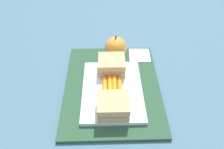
{
  "coord_description": "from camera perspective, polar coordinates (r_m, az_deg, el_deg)",
  "views": [
    {
      "loc": [
        -0.44,
        0.01,
        0.49
      ],
      "look_at": [
        0.01,
        0.0,
        0.04
      ],
      "focal_mm": 34.98,
      "sensor_mm": 36.0,
      "label": 1
    }
  ],
  "objects": [
    {
      "name": "lunchbag_mat",
      "position": [
        0.65,
        0.03,
        -3.09
      ],
      "size": [
        0.36,
        0.28,
        0.01
      ],
      "primitive_type": "cube",
      "color": "#284C33",
      "rests_on": "ground_plane"
    },
    {
      "name": "food_tray",
      "position": [
        0.63,
        0.09,
        -4.09
      ],
      "size": [
        0.23,
        0.17,
        0.01
      ],
      "primitive_type": "cube",
      "color": "white",
      "rests_on": "lunchbag_mat"
    },
    {
      "name": "paper_napkin",
      "position": [
        0.75,
        7.21,
        4.97
      ],
      "size": [
        0.07,
        0.07,
        0.0
      ],
      "primitive_type": "cube",
      "rotation": [
        0.0,
        0.0,
        -0.04
      ],
      "color": "white",
      "rests_on": "lunchbag_mat"
    },
    {
      "name": "sandwich_half_left",
      "position": [
        0.56,
        0.31,
        -8.17
      ],
      "size": [
        0.07,
        0.08,
        0.04
      ],
      "color": "tan",
      "rests_on": "food_tray"
    },
    {
      "name": "ground_plane",
      "position": [
        0.66,
        0.03,
        -3.39
      ],
      "size": [
        2.4,
        2.4,
        0.0
      ],
      "primitive_type": "plane",
      "color": "#42667A"
    },
    {
      "name": "sandwich_half_right",
      "position": [
        0.66,
        -0.09,
        2.56
      ],
      "size": [
        0.07,
        0.08,
        0.04
      ],
      "color": "tan",
      "rests_on": "food_tray"
    },
    {
      "name": "apple",
      "position": [
        0.73,
        0.97,
        7.04
      ],
      "size": [
        0.07,
        0.07,
        0.08
      ],
      "color": "gold",
      "rests_on": "lunchbag_mat"
    },
    {
      "name": "carrot_sticks_bundle",
      "position": [
        0.62,
        0.08,
        -3.3
      ],
      "size": [
        0.08,
        0.06,
        0.02
      ],
      "color": "orange",
      "rests_on": "food_tray"
    }
  ]
}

